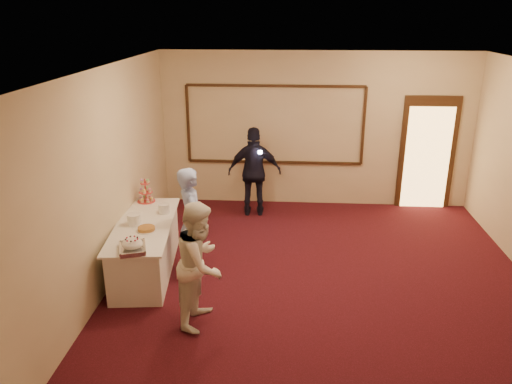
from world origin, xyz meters
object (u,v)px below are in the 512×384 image
tart (146,229)px  plate_stack_a (134,219)px  buffet_table (146,247)px  woman (201,264)px  pavlova_tray (132,246)px  cupcake_stand (146,193)px  guest (255,172)px  plate_stack_b (164,209)px  man (192,222)px

tart → plate_stack_a: bearing=140.4°
buffet_table → woman: woman is taller
plate_stack_a → woman: bearing=-44.3°
buffet_table → pavlova_tray: pavlova_tray is taller
woman → cupcake_stand: bearing=41.3°
guest → buffet_table: bearing=54.9°
pavlova_tray → guest: guest is taller
pavlova_tray → cupcake_stand: cupcake_stand is taller
plate_stack_b → pavlova_tray: bearing=-94.5°
tart → woman: bearing=-45.3°
buffet_table → plate_stack_b: 0.65m
woman → guest: size_ratio=0.94×
plate_stack_a → man: (0.83, 0.08, -0.04)m
buffet_table → man: 0.82m
pavlova_tray → plate_stack_b: bearing=85.5°
tart → guest: (1.34, 2.59, 0.05)m
cupcake_stand → man: man is taller
guest → plate_stack_a: bearing=53.3°
cupcake_stand → man: (0.91, -0.86, -0.11)m
plate_stack_a → plate_stack_b: 0.57m
pavlova_tray → guest: 3.48m
woman → plate_stack_a: bearing=55.9°
pavlova_tray → man: bearing=55.7°
cupcake_stand → plate_stack_a: cupcake_stand is taller
tart → plate_stack_b: bearing=81.9°
pavlova_tray → man: 1.07m
plate_stack_a → tart: 0.30m
plate_stack_b → guest: bearing=57.1°
pavlova_tray → man: size_ratio=0.30×
pavlova_tray → woman: bearing=-19.3°
woman → guest: guest is taller
man → woman: bearing=177.7°
plate_stack_a → woman: size_ratio=0.13×
pavlova_tray → plate_stack_a: (-0.22, 0.81, 0.01)m
tart → man: 0.66m
buffet_table → plate_stack_a: bearing=-158.5°
man → tart: bearing=96.4°
tart → pavlova_tray: bearing=-90.7°
buffet_table → plate_stack_a: (-0.12, -0.05, 0.47)m
pavlova_tray → plate_stack_b: pavlova_tray is taller
pavlova_tray → plate_stack_b: size_ratio=2.82×
man → buffet_table: bearing=74.7°
cupcake_stand → guest: 2.21m
cupcake_stand → plate_stack_a: bearing=-84.8°
guest → plate_stack_b: bearing=53.7°
plate_stack_a → plate_stack_b: plate_stack_a is taller
plate_stack_b → man: bearing=-37.6°
cupcake_stand → plate_stack_b: 0.63m
plate_stack_b → man: size_ratio=0.11×
plate_stack_b → tart: (-0.09, -0.66, -0.05)m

